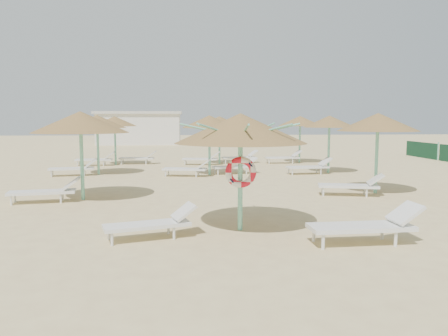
{
  "coord_description": "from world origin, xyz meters",
  "views": [
    {
      "loc": [
        -1.14,
        -9.22,
        2.48
      ],
      "look_at": [
        -0.28,
        1.29,
        1.3
      ],
      "focal_mm": 35.0,
      "sensor_mm": 36.0,
      "label": 1
    }
  ],
  "objects": [
    {
      "name": "ground",
      "position": [
        0.0,
        0.0,
        0.0
      ],
      "size": [
        120.0,
        120.0,
        0.0
      ],
      "primitive_type": "plane",
      "color": "#D7C083",
      "rests_on": "ground"
    },
    {
      "name": "lounger_main_b",
      "position": [
        2.41,
        -0.98,
        0.39
      ],
      "size": [
        2.25,
        0.77,
        0.81
      ],
      "rotation": [
        0.0,
        0.0,
        0.05
      ],
      "color": "silver",
      "rests_on": "ground"
    },
    {
      "name": "main_palapa",
      "position": [
        -0.0,
        0.33,
        2.27
      ],
      "size": [
        2.92,
        2.92,
        2.61
      ],
      "color": "#76CEAD",
      "rests_on": "ground"
    },
    {
      "name": "lounger_main_a",
      "position": [
        -1.89,
        -0.23,
        0.33
      ],
      "size": [
        1.98,
        1.1,
        0.69
      ],
      "rotation": [
        0.0,
        0.0,
        0.3
      ],
      "color": "silver",
      "rests_on": "ground"
    },
    {
      "name": "service_hut",
      "position": [
        -6.0,
        35.0,
        1.64
      ],
      "size": [
        8.4,
        4.4,
        3.25
      ],
      "color": "silver",
      "rests_on": "ground"
    },
    {
      "name": "palapa_field",
      "position": [
        0.83,
        9.62,
        2.29
      ],
      "size": [
        19.02,
        13.69,
        2.73
      ],
      "color": "#76CEAD",
      "rests_on": "ground"
    }
  ]
}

